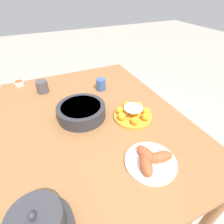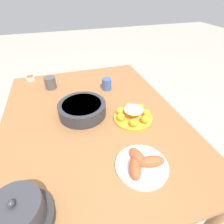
{
  "view_description": "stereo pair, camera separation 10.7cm",
  "coord_description": "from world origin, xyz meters",
  "px_view_note": "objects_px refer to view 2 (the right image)",
  "views": [
    {
      "loc": [
        -0.83,
        0.23,
        1.43
      ],
      "look_at": [
        -0.05,
        -0.12,
        0.79
      ],
      "focal_mm": 28.0,
      "sensor_mm": 36.0,
      "label": 1
    },
    {
      "loc": [
        -0.87,
        0.13,
        1.43
      ],
      "look_at": [
        -0.05,
        -0.12,
        0.79
      ],
      "focal_mm": 28.0,
      "sensor_mm": 36.0,
      "label": 2
    }
  ],
  "objects_px": {
    "dining_table": "(93,125)",
    "serving_bowl": "(82,109)",
    "cup_far": "(50,83)",
    "sauce_bowl": "(30,78)",
    "cake_plate": "(133,115)",
    "cup_near": "(107,84)",
    "seafood_platter": "(142,164)",
    "warming_pot": "(19,215)"
  },
  "relations": [
    {
      "from": "cup_far",
      "to": "cake_plate",
      "type": "bearing_deg",
      "value": -139.6
    },
    {
      "from": "cake_plate",
      "to": "warming_pot",
      "type": "relative_size",
      "value": 1.08
    },
    {
      "from": "dining_table",
      "to": "cup_far",
      "type": "bearing_deg",
      "value": 27.79
    },
    {
      "from": "sauce_bowl",
      "to": "warming_pot",
      "type": "xyz_separation_m",
      "value": [
        -1.17,
        -0.04,
        0.04
      ]
    },
    {
      "from": "sauce_bowl",
      "to": "warming_pot",
      "type": "distance_m",
      "value": 1.17
    },
    {
      "from": "serving_bowl",
      "to": "sauce_bowl",
      "type": "bearing_deg",
      "value": 29.44
    },
    {
      "from": "sauce_bowl",
      "to": "seafood_platter",
      "type": "height_order",
      "value": "seafood_platter"
    },
    {
      "from": "sauce_bowl",
      "to": "cake_plate",
      "type": "bearing_deg",
      "value": -139.81
    },
    {
      "from": "cup_far",
      "to": "warming_pot",
      "type": "relative_size",
      "value": 0.42
    },
    {
      "from": "cup_near",
      "to": "cake_plate",
      "type": "bearing_deg",
      "value": -172.52
    },
    {
      "from": "serving_bowl",
      "to": "cup_far",
      "type": "height_order",
      "value": "cup_far"
    },
    {
      "from": "sauce_bowl",
      "to": "seafood_platter",
      "type": "distance_m",
      "value": 1.21
    },
    {
      "from": "cake_plate",
      "to": "sauce_bowl",
      "type": "relative_size",
      "value": 2.92
    },
    {
      "from": "dining_table",
      "to": "cup_far",
      "type": "xyz_separation_m",
      "value": [
        0.44,
        0.23,
        0.13
      ]
    },
    {
      "from": "cup_near",
      "to": "seafood_platter",
      "type": "bearing_deg",
      "value": 176.54
    },
    {
      "from": "dining_table",
      "to": "cup_near",
      "type": "relative_size",
      "value": 16.07
    },
    {
      "from": "sauce_bowl",
      "to": "cup_far",
      "type": "relative_size",
      "value": 0.88
    },
    {
      "from": "seafood_platter",
      "to": "cup_near",
      "type": "distance_m",
      "value": 0.74
    },
    {
      "from": "cake_plate",
      "to": "cup_near",
      "type": "relative_size",
      "value": 2.69
    },
    {
      "from": "dining_table",
      "to": "cake_plate",
      "type": "relative_size",
      "value": 5.97
    },
    {
      "from": "dining_table",
      "to": "serving_bowl",
      "type": "xyz_separation_m",
      "value": [
        0.03,
        0.05,
        0.13
      ]
    },
    {
      "from": "cake_plate",
      "to": "cup_far",
      "type": "bearing_deg",
      "value": 40.4
    },
    {
      "from": "dining_table",
      "to": "cup_near",
      "type": "distance_m",
      "value": 0.37
    },
    {
      "from": "cake_plate",
      "to": "cup_far",
      "type": "xyz_separation_m",
      "value": [
        0.55,
        0.47,
        0.02
      ]
    },
    {
      "from": "cake_plate",
      "to": "seafood_platter",
      "type": "relative_size",
      "value": 0.98
    },
    {
      "from": "warming_pot",
      "to": "cup_far",
      "type": "bearing_deg",
      "value": -7.14
    },
    {
      "from": "dining_table",
      "to": "seafood_platter",
      "type": "bearing_deg",
      "value": -162.73
    },
    {
      "from": "seafood_platter",
      "to": "warming_pot",
      "type": "xyz_separation_m",
      "value": [
        -0.09,
        0.49,
        0.03
      ]
    },
    {
      "from": "sauce_bowl",
      "to": "cup_near",
      "type": "bearing_deg",
      "value": -120.79
    },
    {
      "from": "sauce_bowl",
      "to": "cup_near",
      "type": "height_order",
      "value": "cup_near"
    },
    {
      "from": "dining_table",
      "to": "cake_plate",
      "type": "xyz_separation_m",
      "value": [
        -0.11,
        -0.24,
        0.11
      ]
    },
    {
      "from": "sauce_bowl",
      "to": "cup_far",
      "type": "bearing_deg",
      "value": -140.4
    },
    {
      "from": "dining_table",
      "to": "seafood_platter",
      "type": "distance_m",
      "value": 0.48
    },
    {
      "from": "warming_pot",
      "to": "seafood_platter",
      "type": "bearing_deg",
      "value": -80.1
    },
    {
      "from": "serving_bowl",
      "to": "seafood_platter",
      "type": "bearing_deg",
      "value": -158.12
    },
    {
      "from": "serving_bowl",
      "to": "seafood_platter",
      "type": "height_order",
      "value": "serving_bowl"
    },
    {
      "from": "serving_bowl",
      "to": "sauce_bowl",
      "type": "height_order",
      "value": "serving_bowl"
    },
    {
      "from": "serving_bowl",
      "to": "warming_pot",
      "type": "bearing_deg",
      "value": 151.43
    },
    {
      "from": "serving_bowl",
      "to": "cup_near",
      "type": "relative_size",
      "value": 3.34
    },
    {
      "from": "serving_bowl",
      "to": "sauce_bowl",
      "type": "distance_m",
      "value": 0.7
    },
    {
      "from": "dining_table",
      "to": "warming_pot",
      "type": "height_order",
      "value": "warming_pot"
    },
    {
      "from": "serving_bowl",
      "to": "seafood_platter",
      "type": "distance_m",
      "value": 0.51
    }
  ]
}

